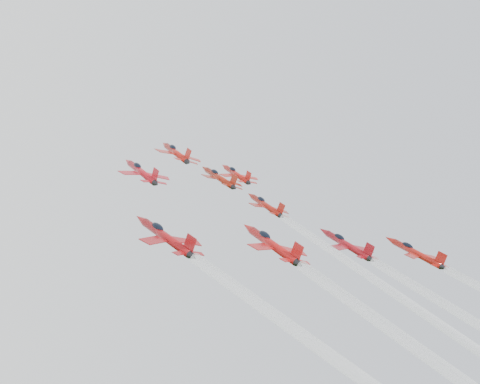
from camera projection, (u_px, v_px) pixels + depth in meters
jet_lead at (176, 152)px, 137.56m from camera, size 10.56×13.75×7.93m
jet_row2_left at (141, 172)px, 113.42m from camera, size 9.52×12.40×7.15m
jet_row2_center at (219, 177)px, 127.21m from camera, size 9.28×12.09×6.97m
jet_row2_right at (236, 174)px, 134.90m from camera, size 8.81×11.47×6.62m
jet_center at (451, 322)px, 86.08m from camera, size 8.50×82.26×43.45m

